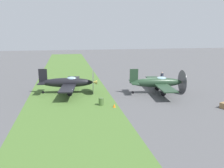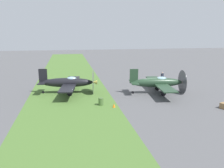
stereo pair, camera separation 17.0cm
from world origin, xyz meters
The scene contains 7 objects.
ground_plane centered at (0.00, 0.00, 0.00)m, with size 160.00×160.00×0.00m, color #515154.
grass_verge centered at (0.00, -11.53, 0.00)m, with size 120.00×11.00×0.01m, color #476B2D.
airplane_lead centered at (1.23, 0.76, 1.54)m, with size 10.35×8.20×3.67m.
airplane_wingman centered at (-1.10, -11.70, 1.54)m, with size 10.38×8.25×3.67m.
ground_crew_chief centered at (-5.84, 4.31, 0.91)m, with size 0.38×0.61×1.73m.
fuel_drum centered at (5.37, -7.98, 0.45)m, with size 0.60×0.60×0.90m, color #476633.
runway_marker_cone centered at (6.45, -6.61, 0.22)m, with size 0.36×0.36×0.44m, color orange.
Camera 2 is at (32.33, -11.69, 8.67)m, focal length 38.28 mm.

